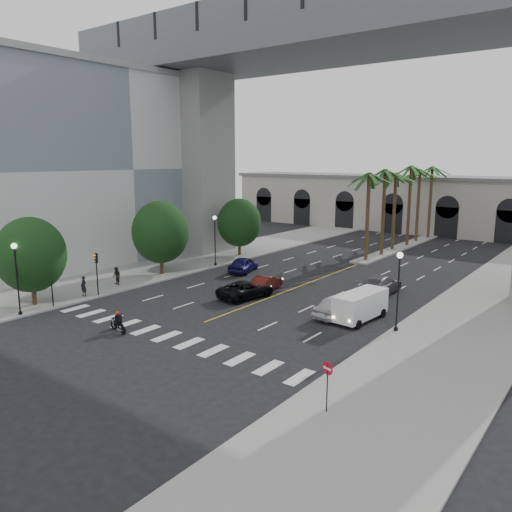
% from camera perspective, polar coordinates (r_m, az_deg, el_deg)
% --- Properties ---
extents(ground, '(140.00, 140.00, 0.00)m').
position_cam_1_polar(ground, '(33.67, -8.30, -8.38)').
color(ground, black).
rests_on(ground, ground).
extents(sidewalk_left, '(8.00, 100.00, 0.15)m').
position_cam_1_polar(sidewalk_left, '(54.13, -8.21, -0.82)').
color(sidewalk_left, gray).
rests_on(sidewalk_left, ground).
extents(sidewalk_right, '(8.00, 100.00, 0.15)m').
position_cam_1_polar(sidewalk_right, '(39.54, 24.34, -6.20)').
color(sidewalk_right, gray).
rests_on(sidewalk_right, ground).
extents(median, '(2.00, 24.00, 0.20)m').
position_cam_1_polar(median, '(65.26, 16.11, 0.92)').
color(median, gray).
rests_on(median, ground).
extents(building_left, '(16.50, 32.50, 20.60)m').
position_cam_1_polar(building_left, '(60.36, -18.74, 9.73)').
color(building_left, silver).
rests_on(building_left, ground).
extents(pier_building, '(71.00, 10.50, 8.50)m').
position_cam_1_polar(pier_building, '(80.73, 20.66, 5.51)').
color(pier_building, '#B6B1A3').
rests_on(pier_building, ground).
extents(bridge, '(75.00, 13.00, 26.00)m').
position_cam_1_polar(bridge, '(48.75, 14.08, 19.47)').
color(bridge, gray).
rests_on(bridge, ground).
extents(palm_a, '(3.20, 3.20, 10.30)m').
position_cam_1_polar(palm_a, '(55.11, 12.80, 8.70)').
color(palm_a, '#47331E').
rests_on(palm_a, ground).
extents(palm_b, '(3.20, 3.20, 10.60)m').
position_cam_1_polar(palm_b, '(58.73, 14.54, 9.02)').
color(palm_b, '#47331E').
rests_on(palm_b, ground).
extents(palm_c, '(3.20, 3.20, 10.10)m').
position_cam_1_polar(palm_c, '(62.56, 15.70, 8.65)').
color(palm_c, '#47331E').
rests_on(palm_c, ground).
extents(palm_d, '(3.20, 3.20, 10.90)m').
position_cam_1_polar(palm_d, '(66.15, 17.31, 9.31)').
color(palm_d, '#47331E').
rests_on(palm_d, ground).
extents(palm_e, '(3.20, 3.20, 10.40)m').
position_cam_1_polar(palm_e, '(70.02, 18.23, 8.96)').
color(palm_e, '#47331E').
rests_on(palm_e, ground).
extents(palm_f, '(3.20, 3.20, 10.70)m').
position_cam_1_polar(palm_f, '(73.71, 19.50, 9.17)').
color(palm_f, '#47331E').
rests_on(palm_f, ground).
extents(street_tree_near, '(5.20, 5.20, 6.89)m').
position_cam_1_polar(street_tree_near, '(41.20, -24.36, 0.13)').
color(street_tree_near, '#382616').
rests_on(street_tree_near, ground).
extents(street_tree_mid, '(5.44, 5.44, 7.21)m').
position_cam_1_polar(street_tree_mid, '(48.59, -10.87, 2.69)').
color(street_tree_mid, '#382616').
rests_on(street_tree_mid, ground).
extents(street_tree_far, '(5.04, 5.04, 6.68)m').
position_cam_1_polar(street_tree_far, '(57.28, -1.92, 3.83)').
color(street_tree_far, '#382616').
rests_on(street_tree_far, ground).
extents(lamp_post_left_near, '(0.40, 0.40, 5.35)m').
position_cam_1_polar(lamp_post_left_near, '(39.05, -25.69, -1.74)').
color(lamp_post_left_near, black).
rests_on(lamp_post_left_near, ground).
extents(lamp_post_left_far, '(0.40, 0.40, 5.35)m').
position_cam_1_polar(lamp_post_left_far, '(51.83, -4.71, 2.26)').
color(lamp_post_left_far, black).
rests_on(lamp_post_left_far, ground).
extents(lamp_post_right, '(0.40, 0.40, 5.35)m').
position_cam_1_polar(lamp_post_right, '(33.19, 15.96, -3.18)').
color(lamp_post_right, black).
rests_on(lamp_post_right, ground).
extents(traffic_signal_near, '(0.25, 0.18, 3.65)m').
position_cam_1_polar(traffic_signal_near, '(40.27, -22.39, -2.15)').
color(traffic_signal_near, black).
rests_on(traffic_signal_near, ground).
extents(traffic_signal_far, '(0.25, 0.18, 3.65)m').
position_cam_1_polar(traffic_signal_far, '(42.37, -17.76, -1.21)').
color(traffic_signal_far, black).
rests_on(traffic_signal_far, ground).
extents(motorcycle_rider, '(1.91, 0.58, 1.39)m').
position_cam_1_polar(motorcycle_rider, '(33.97, -15.46, -7.37)').
color(motorcycle_rider, black).
rests_on(motorcycle_rider, ground).
extents(car_a, '(2.19, 4.82, 1.60)m').
position_cam_1_polar(car_a, '(36.35, 9.41, -5.61)').
color(car_a, silver).
rests_on(car_a, ground).
extents(car_b, '(2.15, 4.26, 1.34)m').
position_cam_1_polar(car_b, '(42.68, 1.13, -3.12)').
color(car_b, '#45120D').
rests_on(car_b, ground).
extents(car_c, '(3.19, 5.37, 1.40)m').
position_cam_1_polar(car_c, '(40.59, -1.11, -3.83)').
color(car_c, black).
rests_on(car_c, ground).
extents(car_d, '(2.56, 5.75, 1.64)m').
position_cam_1_polar(car_d, '(42.85, 13.93, -3.19)').
color(car_d, '#5B5B5F').
rests_on(car_d, ground).
extents(car_e, '(3.05, 4.88, 1.55)m').
position_cam_1_polar(car_e, '(49.65, -1.46, -0.97)').
color(car_e, '#16104C').
rests_on(car_e, ground).
extents(cargo_van, '(2.27, 4.90, 2.03)m').
position_cam_1_polar(cargo_van, '(35.66, 11.81, -5.48)').
color(cargo_van, white).
rests_on(cargo_van, ground).
extents(pedestrian_a, '(0.61, 0.41, 1.65)m').
position_cam_1_polar(pedestrian_a, '(42.85, -19.10, -3.27)').
color(pedestrian_a, black).
rests_on(pedestrian_a, sidewalk_left).
extents(pedestrian_b, '(0.86, 0.71, 1.60)m').
position_cam_1_polar(pedestrian_b, '(45.71, -15.64, -2.22)').
color(pedestrian_b, black).
rests_on(pedestrian_b, sidewalk_left).
extents(do_not_enter_sign, '(0.59, 0.22, 2.49)m').
position_cam_1_polar(do_not_enter_sign, '(22.60, 8.17, -13.48)').
color(do_not_enter_sign, black).
rests_on(do_not_enter_sign, ground).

